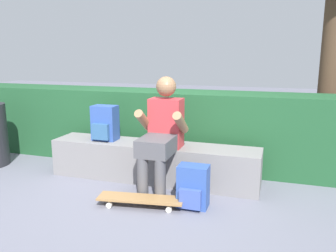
% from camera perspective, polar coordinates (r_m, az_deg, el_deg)
% --- Properties ---
extents(ground_plane, '(24.00, 24.00, 0.00)m').
position_cam_1_polar(ground_plane, '(3.59, -4.81, -11.12)').
color(ground_plane, slate).
extents(bench_main, '(2.35, 0.44, 0.42)m').
position_cam_1_polar(bench_main, '(3.88, -2.45, -5.96)').
color(bench_main, slate).
rests_on(bench_main, ground).
extents(person_skater, '(0.49, 0.62, 1.17)m').
position_cam_1_polar(person_skater, '(3.53, -1.03, -0.80)').
color(person_skater, '#B73338').
rests_on(person_skater, ground).
extents(skateboard_near_person, '(0.82, 0.32, 0.09)m').
position_cam_1_polar(skateboard_near_person, '(3.28, -4.59, -11.98)').
color(skateboard_near_person, olive).
rests_on(skateboard_near_person, ground).
extents(backpack_on_bench, '(0.28, 0.23, 0.40)m').
position_cam_1_polar(backpack_on_bench, '(4.01, -10.45, 0.40)').
color(backpack_on_bench, '#2D4C99').
rests_on(backpack_on_bench, bench_main).
extents(backpack_on_ground, '(0.28, 0.23, 0.40)m').
position_cam_1_polar(backpack_on_ground, '(3.23, 4.17, -10.09)').
color(backpack_on_ground, '#2D4C99').
rests_on(backpack_on_ground, ground).
extents(hedge_row, '(6.47, 0.63, 0.94)m').
position_cam_1_polar(hedge_row, '(4.44, 0.51, -0.20)').
color(hedge_row, '#1D4B29').
rests_on(hedge_row, ground).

